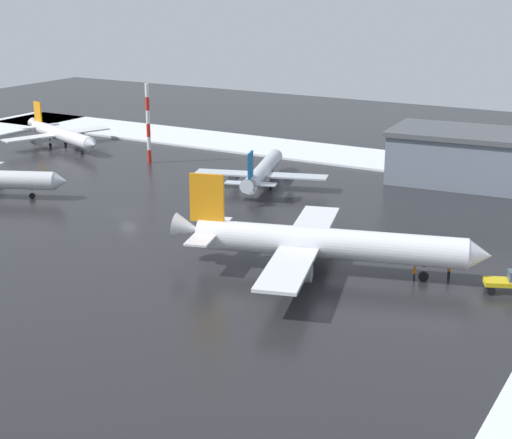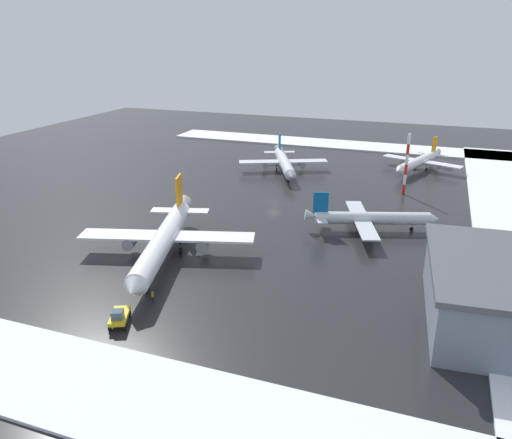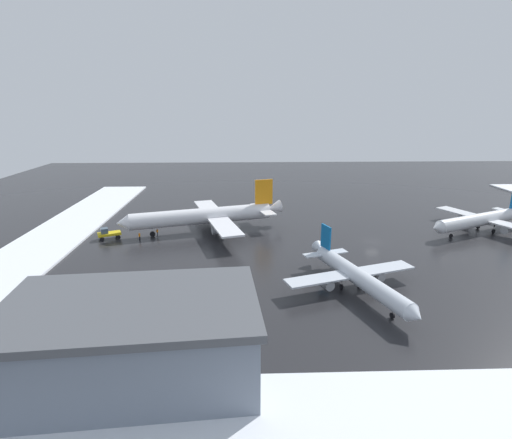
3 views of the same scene
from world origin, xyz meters
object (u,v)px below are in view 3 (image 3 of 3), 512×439
airplane_parked_portside (482,219)px  ground_crew_by_nose_gear (157,232)px  airplane_distant_tail (206,216)px  pushback_tug (108,233)px  airplane_parked_starboard (357,276)px  ground_crew_near_tug (139,236)px  cargo_hangar (134,341)px

airplane_parked_portside → ground_crew_by_nose_gear: (-71.27, -0.56, -1.95)m
airplane_distant_tail → pushback_tug: 20.88m
airplane_distant_tail → airplane_parked_starboard: (25.24, -30.93, -1.06)m
airplane_parked_portside → airplane_distant_tail: bearing=-26.5°
airplane_distant_tail → ground_crew_near_tug: bearing=6.5°
ground_crew_by_nose_gear → cargo_hangar: cargo_hangar is taller
cargo_hangar → ground_crew_by_nose_gear: bearing=94.2°
ground_crew_near_tug → cargo_hangar: (10.54, -44.18, 3.47)m
airplane_distant_tail → airplane_parked_portside: 61.07m
airplane_parked_starboard → cargo_hangar: size_ratio=0.97×
cargo_hangar → airplane_distant_tail: bearing=82.0°
airplane_parked_portside → ground_crew_near_tug: size_ratio=16.46×
airplane_distant_tail → airplane_parked_portside: (61.01, -2.53, -0.69)m
ground_crew_near_tug → ground_crew_by_nose_gear: same height
airplane_parked_starboard → ground_crew_near_tug: (-38.67, 25.24, -1.59)m
airplane_distant_tail → airplane_parked_portside: airplane_distant_tail is taller
ground_crew_by_nose_gear → airplane_distant_tail: bearing=-173.8°
airplane_parked_portside → airplane_parked_starboard: bearing=14.3°
airplane_distant_tail → cargo_hangar: size_ratio=1.38×
airplane_distant_tail → cargo_hangar: bearing=70.2°
ground_crew_near_tug → airplane_parked_starboard: bearing=-178.0°
pushback_tug → cargo_hangar: (17.31, -45.16, 3.16)m
pushback_tug → ground_crew_near_tug: pushback_tug is taller
pushback_tug → ground_crew_near_tug: bearing=148.0°
pushback_tug → cargo_hangar: cargo_hangar is taller
airplane_distant_tail → cargo_hangar: 49.97m
pushback_tug → cargo_hangar: 48.47m
airplane_parked_portside → cargo_hangar: airplane_parked_portside is taller
pushback_tug → ground_crew_by_nose_gear: size_ratio=2.98×
airplane_parked_starboard → ground_crew_near_tug: 46.21m
airplane_distant_tail → pushback_tug: airplane_distant_tail is taller
airplane_parked_portside → cargo_hangar: size_ratio=1.08×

